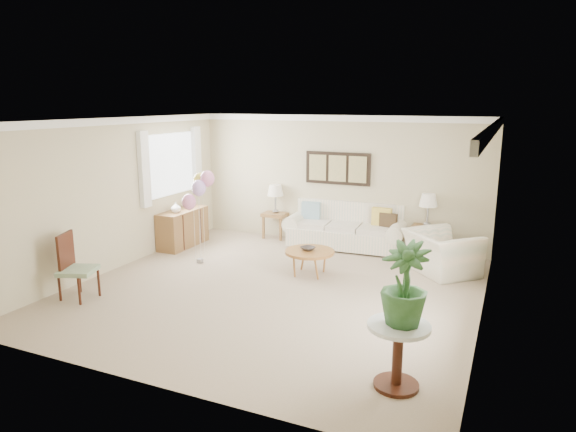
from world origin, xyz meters
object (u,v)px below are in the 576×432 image
object	(u,v)px
coffee_table	(310,252)
balloon_cluster	(199,188)
armchair	(442,253)
sofa	(346,230)
accent_chair	(74,265)

from	to	relation	value
coffee_table	balloon_cluster	size ratio (longest dim) A/B	0.50
armchair	coffee_table	bearing A→B (deg)	72.92
sofa	balloon_cluster	distance (m)	3.10
accent_chair	sofa	bearing A→B (deg)	56.23
sofa	balloon_cluster	world-z (taller)	balloon_cluster
coffee_table	balloon_cluster	xyz separation A→B (m)	(-2.03, -0.18, 0.99)
coffee_table	balloon_cluster	bearing A→B (deg)	-174.84
armchair	accent_chair	xyz separation A→B (m)	(-4.81, -3.36, 0.15)
armchair	balloon_cluster	size ratio (longest dim) A/B	0.65
coffee_table	accent_chair	world-z (taller)	accent_chair
accent_chair	balloon_cluster	bearing A→B (deg)	70.81
sofa	armchair	size ratio (longest dim) A/B	2.23
sofa	coffee_table	distance (m)	1.88
armchair	balloon_cluster	distance (m)	4.34
accent_chair	balloon_cluster	xyz separation A→B (m)	(0.76, 2.19, 0.87)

